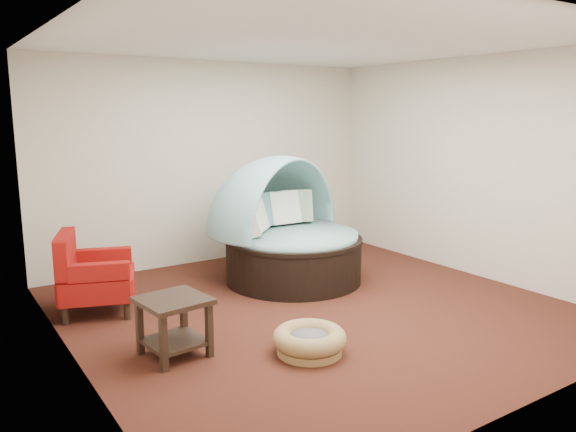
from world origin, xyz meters
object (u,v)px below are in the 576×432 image
pet_basket (309,340)px  canopy_daybed (287,223)px  red_armchair (91,276)px  side_table (174,319)px

pet_basket → canopy_daybed: bearing=61.7°
canopy_daybed → red_armchair: size_ratio=2.36×
pet_basket → side_table: size_ratio=1.12×
side_table → canopy_daybed: bearing=33.3°
canopy_daybed → red_armchair: (-2.38, 0.14, -0.33)m
red_armchair → pet_basket: bearing=-38.5°
pet_basket → red_armchair: 2.51m
red_armchair → canopy_daybed: bearing=16.3°
canopy_daybed → side_table: bearing=-167.9°
pet_basket → red_armchair: bearing=122.0°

